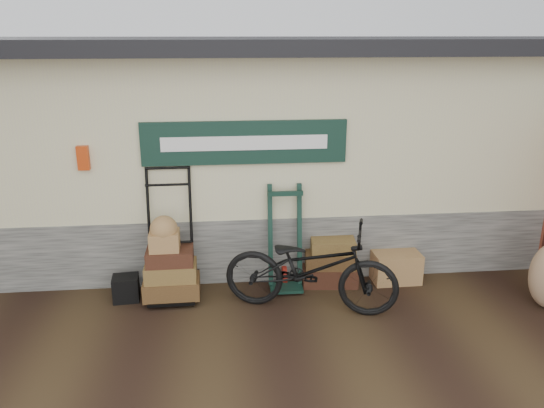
# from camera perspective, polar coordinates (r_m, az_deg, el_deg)

# --- Properties ---
(ground) EXTENTS (80.00, 80.00, 0.00)m
(ground) POSITION_cam_1_polar(r_m,az_deg,el_deg) (6.55, 0.47, -12.05)
(ground) COLOR black
(ground) RESTS_ON ground
(station_building) EXTENTS (14.40, 4.10, 3.20)m
(station_building) POSITION_cam_1_polar(r_m,az_deg,el_deg) (8.55, -1.54, 6.79)
(station_building) COLOR #4C4C47
(station_building) RESTS_ON ground
(porter_trolley) EXTENTS (0.86, 0.65, 1.70)m
(porter_trolley) POSITION_cam_1_polar(r_m,az_deg,el_deg) (6.85, -10.92, -3.10)
(porter_trolley) COLOR black
(porter_trolley) RESTS_ON ground
(green_barrow) EXTENTS (0.51, 0.43, 1.40)m
(green_barrow) POSITION_cam_1_polar(r_m,az_deg,el_deg) (6.98, 1.44, -3.68)
(green_barrow) COLOR black
(green_barrow) RESTS_ON ground
(suitcase_stack) EXTENTS (0.78, 0.53, 0.65)m
(suitcase_stack) POSITION_cam_1_polar(r_m,az_deg,el_deg) (7.27, 6.25, -6.08)
(suitcase_stack) COLOR #3A1F12
(suitcase_stack) RESTS_ON ground
(wicker_hamper) EXTENTS (0.65, 0.43, 0.42)m
(wicker_hamper) POSITION_cam_1_polar(r_m,az_deg,el_deg) (7.53, 13.16, -6.58)
(wicker_hamper) COLOR olive
(wicker_hamper) RESTS_ON ground
(black_trunk) EXTENTS (0.34, 0.30, 0.32)m
(black_trunk) POSITION_cam_1_polar(r_m,az_deg,el_deg) (7.10, -15.43, -8.73)
(black_trunk) COLOR black
(black_trunk) RESTS_ON ground
(bicycle) EXTENTS (1.33, 2.26, 1.24)m
(bicycle) POSITION_cam_1_polar(r_m,az_deg,el_deg) (6.46, 4.19, -6.35)
(bicycle) COLOR black
(bicycle) RESTS_ON ground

